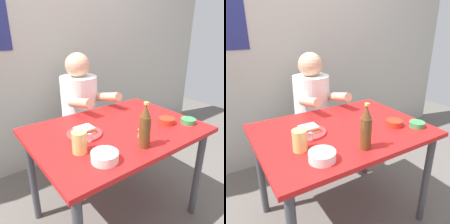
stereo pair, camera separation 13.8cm
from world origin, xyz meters
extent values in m
plane|color=#59544F|center=(0.00, 0.00, 0.00)|extent=(6.00, 6.00, 0.00)
cube|color=#ADA89E|center=(0.00, 1.05, 1.30)|extent=(4.40, 0.08, 2.60)
cube|color=red|center=(0.00, 0.00, 0.72)|extent=(1.10, 0.80, 0.03)
cylinder|color=#3F3F44|center=(0.49, -0.34, 0.35)|extent=(0.05, 0.05, 0.71)
cylinder|color=#3F3F44|center=(-0.49, 0.34, 0.35)|extent=(0.05, 0.05, 0.71)
cylinder|color=#3F3F44|center=(0.49, 0.34, 0.35)|extent=(0.05, 0.05, 0.71)
cylinder|color=#4C4C51|center=(0.08, 0.63, 0.21)|extent=(0.08, 0.08, 0.41)
cylinder|color=maroon|center=(0.08, 0.63, 0.43)|extent=(0.34, 0.34, 0.04)
cylinder|color=white|center=(0.08, 0.63, 0.71)|extent=(0.32, 0.32, 0.52)
sphere|color=tan|center=(0.08, 0.63, 1.06)|extent=(0.21, 0.21, 0.21)
cylinder|color=tan|center=(-0.05, 0.38, 0.82)|extent=(0.07, 0.31, 0.14)
cylinder|color=tan|center=(0.21, 0.38, 0.82)|extent=(0.07, 0.31, 0.14)
cylinder|color=red|center=(-0.22, 0.05, 0.75)|extent=(0.22, 0.22, 0.01)
cube|color=beige|center=(-0.22, 0.05, 0.76)|extent=(0.11, 0.09, 0.01)
cube|color=#9E592D|center=(-0.22, 0.05, 0.77)|extent=(0.11, 0.09, 0.01)
cube|color=beige|center=(-0.22, 0.05, 0.78)|extent=(0.11, 0.09, 0.01)
cylinder|color=#D1BC66|center=(-0.34, -0.11, 0.80)|extent=(0.08, 0.08, 0.12)
torus|color=silver|center=(-0.28, -0.11, 0.81)|extent=(0.06, 0.01, 0.06)
cylinder|color=#593819|center=(-0.03, -0.28, 0.83)|extent=(0.06, 0.06, 0.18)
cone|color=#593819|center=(-0.03, -0.28, 0.95)|extent=(0.05, 0.05, 0.07)
cylinder|color=#BFB74C|center=(-0.03, -0.28, 1.00)|extent=(0.03, 0.03, 0.01)
cylinder|color=red|center=(0.32, -0.15, 0.76)|extent=(0.11, 0.11, 0.04)
cylinder|color=#A33521|center=(0.32, -0.15, 0.77)|extent=(0.09, 0.09, 0.02)
cylinder|color=silver|center=(-0.28, -0.26, 0.77)|extent=(0.14, 0.14, 0.05)
cylinder|color=tan|center=(-0.28, -0.26, 0.78)|extent=(0.11, 0.11, 0.02)
cylinder|color=#388C4C|center=(0.44, -0.24, 0.76)|extent=(0.10, 0.10, 0.03)
cylinder|color=#5B643A|center=(0.44, -0.24, 0.77)|extent=(0.08, 0.08, 0.02)
cylinder|color=#26A559|center=(0.06, -0.15, 0.74)|extent=(0.09, 0.08, 0.01)
ellipsoid|color=#26A559|center=(0.10, -0.11, 0.75)|extent=(0.04, 0.02, 0.01)
camera|label=1|loc=(-0.82, -1.03, 1.36)|focal=35.24mm
camera|label=2|loc=(-0.70, -1.11, 1.36)|focal=35.24mm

